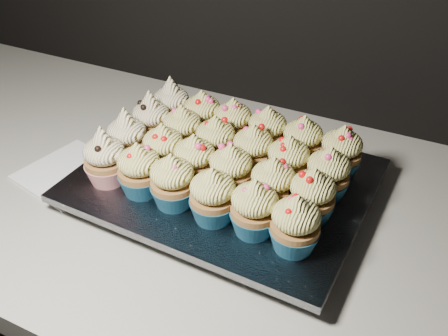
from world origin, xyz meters
TOP-DOWN VIEW (x-y plane):
  - worktop at (0.00, 1.70)m, footprint 2.44×0.64m
  - napkin at (-0.13, 1.64)m, footprint 0.17×0.17m
  - baking_tray at (0.12, 1.70)m, footprint 0.40×0.31m
  - foil_lining at (0.12, 1.70)m, footprint 0.43×0.34m
  - cupcake_0 at (-0.03, 1.62)m, footprint 0.06×0.06m
  - cupcake_1 at (0.03, 1.62)m, footprint 0.06×0.06m
  - cupcake_2 at (0.09, 1.61)m, footprint 0.06×0.06m
  - cupcake_3 at (0.15, 1.61)m, footprint 0.06×0.06m
  - cupcake_4 at (0.21, 1.61)m, footprint 0.06×0.06m
  - cupcake_5 at (0.27, 1.61)m, footprint 0.06×0.06m
  - cupcake_6 at (-0.03, 1.68)m, footprint 0.06×0.06m
  - cupcake_7 at (0.03, 1.68)m, footprint 0.06×0.06m
  - cupcake_8 at (0.09, 1.67)m, footprint 0.06×0.06m
  - cupcake_9 at (0.15, 1.67)m, footprint 0.06×0.06m
  - cupcake_10 at (0.21, 1.67)m, footprint 0.06×0.06m
  - cupcake_11 at (0.27, 1.67)m, footprint 0.06×0.06m
  - cupcake_12 at (-0.03, 1.74)m, footprint 0.06×0.06m
  - cupcake_13 at (0.03, 1.74)m, footprint 0.06×0.06m
  - cupcake_14 at (0.09, 1.73)m, footprint 0.06×0.06m
  - cupcake_15 at (0.15, 1.73)m, footprint 0.06×0.06m
  - cupcake_16 at (0.21, 1.73)m, footprint 0.06×0.06m
  - cupcake_17 at (0.27, 1.72)m, footprint 0.06×0.06m
  - cupcake_18 at (-0.02, 1.80)m, footprint 0.06×0.06m
  - cupcake_19 at (0.04, 1.79)m, footprint 0.06×0.06m
  - cupcake_20 at (0.09, 1.79)m, footprint 0.06×0.06m
  - cupcake_21 at (0.15, 1.79)m, footprint 0.06×0.06m
  - cupcake_22 at (0.21, 1.79)m, footprint 0.06×0.06m
  - cupcake_23 at (0.27, 1.79)m, footprint 0.06×0.06m

SIDE VIEW (x-z plane):
  - worktop at x=0.00m, z-range 0.86..0.90m
  - napkin at x=-0.13m, z-range 0.90..0.90m
  - baking_tray at x=0.12m, z-range 0.90..0.92m
  - foil_lining at x=0.12m, z-range 0.92..0.93m
  - cupcake_1 at x=0.03m, z-range 0.93..1.01m
  - cupcake_2 at x=0.09m, z-range 0.93..1.01m
  - cupcake_3 at x=0.15m, z-range 0.93..1.01m
  - cupcake_4 at x=0.21m, z-range 0.93..1.01m
  - cupcake_5 at x=0.27m, z-range 0.93..1.01m
  - cupcake_7 at x=0.03m, z-range 0.93..1.01m
  - cupcake_8 at x=0.09m, z-range 0.93..1.01m
  - cupcake_9 at x=0.15m, z-range 0.93..1.01m
  - cupcake_10 at x=0.21m, z-range 0.93..1.01m
  - cupcake_11 at x=0.27m, z-range 0.93..1.01m
  - cupcake_13 at x=0.03m, z-range 0.93..1.01m
  - cupcake_14 at x=0.09m, z-range 0.93..1.01m
  - cupcake_15 at x=0.15m, z-range 0.93..1.01m
  - cupcake_16 at x=0.21m, z-range 0.93..1.01m
  - cupcake_17 at x=0.27m, z-range 0.93..1.01m
  - cupcake_19 at x=0.04m, z-range 0.93..1.01m
  - cupcake_20 at x=0.09m, z-range 0.93..1.01m
  - cupcake_21 at x=0.15m, z-range 0.93..1.01m
  - cupcake_22 at x=0.21m, z-range 0.93..1.01m
  - cupcake_23 at x=0.27m, z-range 0.93..1.01m
  - cupcake_0 at x=-0.03m, z-range 0.93..1.02m
  - cupcake_6 at x=-0.03m, z-range 0.93..1.02m
  - cupcake_12 at x=-0.03m, z-range 0.93..1.02m
  - cupcake_18 at x=-0.02m, z-range 0.93..1.02m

